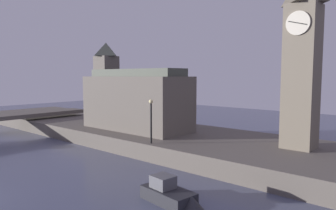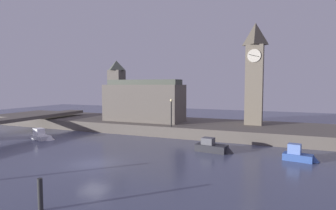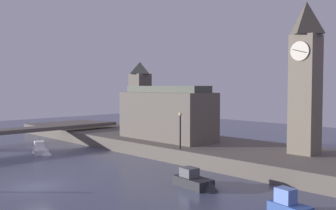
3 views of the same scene
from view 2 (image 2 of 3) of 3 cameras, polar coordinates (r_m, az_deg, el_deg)
The scene contains 9 objects.
ground_plane at distance 26.94m, azimuth -14.89°, elevation -11.56°, with size 120.00×120.00×0.00m, color #474C66.
far_embankment at distance 44.00m, azimuth 1.19°, elevation -4.31°, with size 70.00×12.00×1.50m, color #5B544C.
clock_tower at distance 42.00m, azimuth 17.25°, elevation 6.38°, with size 2.60×2.64×14.46m.
parliament_hall at distance 44.71m, azimuth -5.52°, elevation 1.04°, with size 12.49×5.12×9.68m.
streetlamp at distance 38.05m, azimuth 0.68°, elevation -0.90°, with size 0.36×0.36×3.79m.
mooring_post_right at distance 18.34m, azimuth -24.62°, elevation -16.27°, with size 0.29×0.29×1.90m, color #2D2D2D.
boat_barge_dark at distance 30.82m, azimuth 9.53°, elevation -8.50°, with size 4.20×2.00×1.49m.
boat_tour_blue at distance 29.74m, azimuth 25.37°, elevation -9.28°, with size 3.36×1.73×1.59m.
boat_ferry_white at distance 40.81m, azimuth -24.18°, elevation -5.77°, with size 4.08×2.40×1.51m.
Camera 2 is at (15.89, -20.51, 7.24)m, focal length 29.88 mm.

